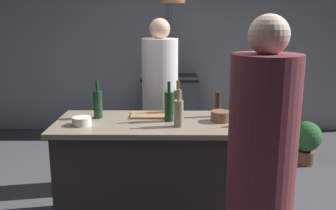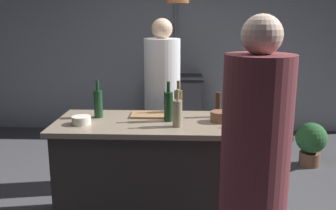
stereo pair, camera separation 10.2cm
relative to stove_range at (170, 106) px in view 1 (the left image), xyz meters
The scene contains 18 objects.
back_wall 0.94m from the stove_range, 90.00° to the left, with size 6.40×0.16×2.60m, color #9EA3A8.
kitchen_island 2.45m from the stove_range, 90.00° to the right, with size 1.80×0.72×0.90m.
stove_range is the anchor object (origin of this frame).
chef 1.66m from the stove_range, 93.11° to the right, with size 0.36×0.36×1.71m.
guest_right 3.50m from the stove_range, 81.52° to the right, with size 0.37×0.37×1.73m.
overhead_pot_rack 1.28m from the stove_range, 97.47° to the right, with size 0.60×1.37×2.17m.
potted_plant 1.96m from the stove_range, 33.63° to the right, with size 0.36×0.36×0.52m.
cutting_board 2.33m from the stove_range, 93.78° to the right, with size 0.32×0.22×0.02m, color #997047.
pepper_mill 2.39m from the stove_range, 79.68° to the right, with size 0.05×0.05×0.21m, color #382319.
wine_bottle_green 2.48m from the stove_range, 103.82° to the right, with size 0.07×0.07×0.31m.
wine_bottle_rose 2.52m from the stove_range, 72.65° to the right, with size 0.07×0.07×0.30m.
wine_bottle_red 2.50m from the stove_range, 89.78° to the right, with size 0.07×0.07×0.32m.
wine_bottle_amber 2.27m from the stove_range, 87.83° to the right, with size 0.07×0.07×0.29m.
wine_bottle_white 2.65m from the stove_range, 88.15° to the right, with size 0.07×0.07×0.29m.
wine_glass_near_left_guest 2.71m from the stove_range, 77.72° to the right, with size 0.07×0.07×0.15m.
wine_glass_by_chef 2.68m from the stove_range, 73.91° to the right, with size 0.07×0.07×0.15m.
mixing_bowl_wooden 2.53m from the stove_range, 80.21° to the right, with size 0.16×0.16×0.08m, color brown.
mixing_bowl_ceramic 2.69m from the stove_range, 104.51° to the right, with size 0.15×0.15×0.06m, color silver.
Camera 1 is at (0.03, -2.89, 1.70)m, focal length 39.98 mm.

